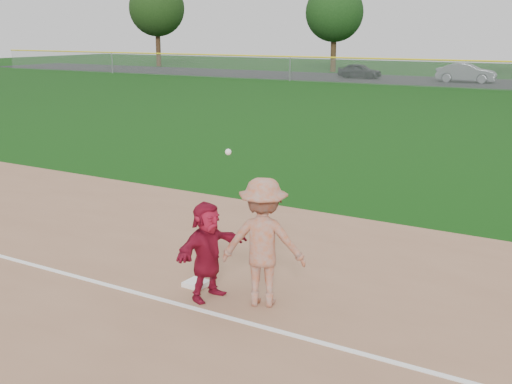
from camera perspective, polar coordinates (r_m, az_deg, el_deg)
The scene contains 9 objects.
ground at distance 10.62m, azimuth -4.24°, elevation -8.52°, with size 160.00×160.00×0.00m, color #0E3A0B.
foul_line at distance 10.03m, azimuth -6.93°, elevation -9.86°, with size 60.00×0.10×0.01m, color white.
first_base at distance 10.67m, azimuth -5.33°, elevation -8.11°, with size 0.35×0.35×0.08m, color white.
base_runner at distance 9.95m, azimuth -4.36°, elevation -5.21°, with size 1.44×0.46×1.55m, color maroon.
car_left at distance 58.07m, azimuth 9.20°, elevation 10.59°, with size 1.53×3.81×1.30m, color black.
car_mid at distance 55.35m, azimuth 18.18°, elevation 10.03°, with size 1.62×4.65×1.53m, color slate.
first_base_play at distance 9.64m, azimuth 0.66°, elevation -4.48°, with size 1.45×1.14×2.35m.
tree_0 at distance 77.93m, azimuth -8.81°, elevation 15.83°, with size 6.40×6.40×9.81m.
tree_1 at distance 66.99m, azimuth 6.99°, elevation 15.54°, with size 5.80×5.80×8.75m.
Camera 1 is at (5.73, -7.96, 4.09)m, focal length 45.00 mm.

